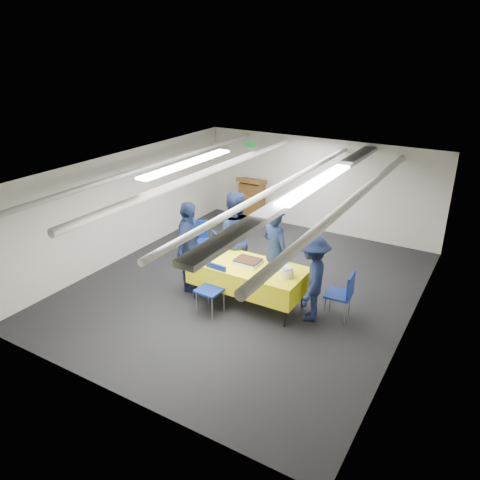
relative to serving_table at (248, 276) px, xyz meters
name	(u,v)px	position (x,y,z in m)	size (l,w,h in m)	color
ground	(246,286)	(-0.32, 0.53, -0.56)	(7.00, 7.00, 0.00)	black
room_shell	(262,192)	(-0.23, 0.93, 1.25)	(6.00, 7.00, 2.30)	beige
serving_table	(248,276)	(0.00, 0.00, 0.00)	(2.07, 0.95, 0.77)	black
sheet_cake	(248,261)	(-0.03, 0.05, 0.25)	(0.47, 0.36, 0.08)	white
plate_stack_left	(211,253)	(-0.75, -0.05, 0.29)	(0.24, 0.24, 0.17)	white
plate_stack_right	(286,272)	(0.77, -0.05, 0.29)	(0.24, 0.24, 0.18)	white
podium	(252,201)	(-1.92, 3.57, 0.05)	(0.62, 0.53, 1.25)	brown
chair_near	(213,284)	(-0.39, -0.53, -0.03)	(0.44, 0.44, 0.87)	gray
chair_right	(344,291)	(1.65, 0.38, -0.03)	(0.45, 0.45, 0.87)	gray
chair_left	(198,237)	(-1.84, 1.07, -0.03)	(0.57, 0.57, 0.87)	gray
sailor_a	(275,253)	(0.30, 0.46, 0.33)	(0.65, 0.42, 1.77)	#0E1632
sailor_b	(233,237)	(-0.70, 0.66, 0.35)	(0.89, 0.69, 1.83)	#0E1632
sailor_c	(189,247)	(-1.21, -0.09, 0.32)	(1.03, 0.43, 1.75)	#0E1632
sailor_d	(312,278)	(1.16, 0.12, 0.21)	(1.00, 0.57, 1.54)	#0E1632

